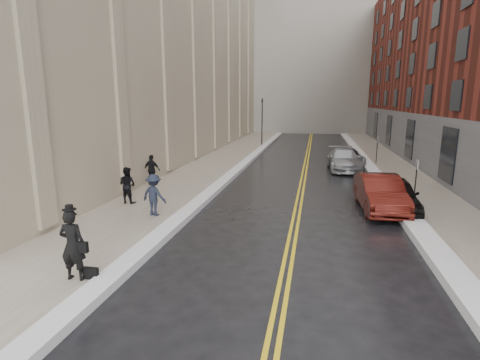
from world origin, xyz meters
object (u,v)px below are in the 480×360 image
at_px(pedestrian_a, 127,185).
at_px(pedestrian_c, 152,170).
at_px(car_silver_near, 344,159).
at_px(pedestrian_b, 154,195).
at_px(car_silver_far, 347,157).
at_px(pedestrian_main, 73,245).
at_px(car_maroon, 380,193).
at_px(car_black, 394,195).

relative_size(pedestrian_a, pedestrian_c, 1.00).
bearing_deg(pedestrian_a, car_silver_near, -121.70).
relative_size(pedestrian_b, pedestrian_c, 1.02).
distance_m(car_silver_near, pedestrian_a, 16.09).
relative_size(car_silver_far, pedestrian_main, 2.40).
height_order(car_silver_near, car_silver_far, car_silver_near).
bearing_deg(pedestrian_c, car_silver_near, -137.85).
bearing_deg(pedestrian_b, pedestrian_main, 107.90).
bearing_deg(pedestrian_b, pedestrian_a, -22.90).
height_order(car_silver_near, pedestrian_c, pedestrian_c).
xyz_separation_m(pedestrian_b, pedestrian_c, (-2.63, 5.57, -0.02)).
relative_size(car_maroon, pedestrian_c, 2.81).
xyz_separation_m(car_maroon, car_silver_far, (-0.50, 12.53, -0.15)).
relative_size(pedestrian_main, pedestrian_c, 1.13).
bearing_deg(car_silver_far, pedestrian_main, -116.58).
height_order(car_black, pedestrian_b, pedestrian_b).
xyz_separation_m(car_maroon, pedestrian_a, (-11.67, -1.63, 0.21)).
distance_m(car_silver_near, pedestrian_b, 16.12).
bearing_deg(pedestrian_main, car_silver_far, -115.27).
distance_m(car_maroon, car_silver_near, 10.39).
bearing_deg(car_silver_near, pedestrian_c, -147.83).
distance_m(car_maroon, pedestrian_b, 10.12).
height_order(car_maroon, pedestrian_main, pedestrian_main).
relative_size(car_silver_far, pedestrian_c, 2.72).
height_order(car_maroon, pedestrian_b, pedestrian_b).
relative_size(car_maroon, pedestrian_main, 2.48).
bearing_deg(pedestrian_main, pedestrian_a, -75.57).
distance_m(car_black, car_silver_far, 12.58).
bearing_deg(car_silver_far, pedestrian_b, -124.52).
xyz_separation_m(car_silver_far, pedestrian_b, (-9.09, -15.77, 0.38)).
height_order(car_silver_far, pedestrian_a, pedestrian_a).
xyz_separation_m(car_black, car_maroon, (-0.63, 0.00, 0.04)).
distance_m(pedestrian_b, pedestrian_c, 6.16).
bearing_deg(pedestrian_b, car_silver_far, -105.14).
relative_size(car_black, car_silver_near, 0.86).
height_order(car_silver_far, pedestrian_c, pedestrian_c).
relative_size(pedestrian_main, pedestrian_b, 1.11).
distance_m(car_black, car_silver_near, 10.47).
xyz_separation_m(pedestrian_a, pedestrian_c, (-0.55, 3.97, 0.00)).
distance_m(car_maroon, pedestrian_c, 12.44).
distance_m(pedestrian_a, pedestrian_b, 2.63).
xyz_separation_m(car_black, car_silver_near, (-1.55, 10.35, -0.00)).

